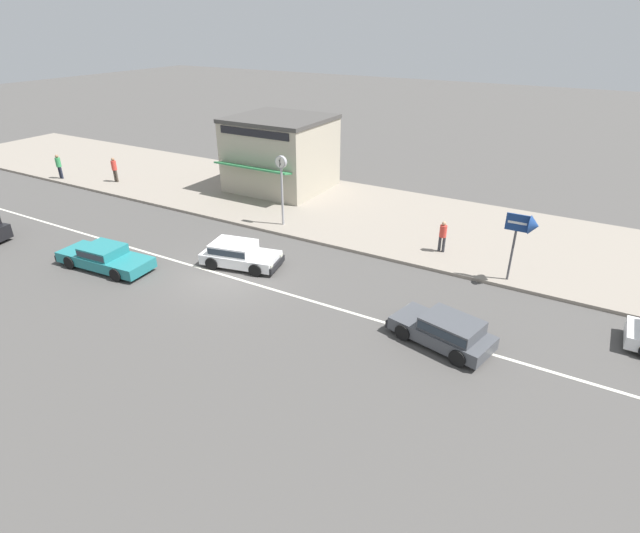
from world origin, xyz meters
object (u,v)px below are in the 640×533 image
shopfront_corner_warung (281,153)px  sedan_teal_2 (104,257)px  pedestrian_near_clock (114,168)px  arrow_signboard (530,228)px  hatchback_dark_grey_0 (445,330)px  pedestrian_far_end (59,165)px  hatchback_white_1 (238,254)px  street_clock (281,174)px  pedestrian_mid_kerb (443,234)px

shopfront_corner_warung → sedan_teal_2: bearing=-92.2°
pedestrian_near_clock → shopfront_corner_warung: 11.66m
arrow_signboard → shopfront_corner_warung: bearing=159.6°
hatchback_dark_grey_0 → pedestrian_far_end: pedestrian_far_end is taller
hatchback_white_1 → street_clock: (-0.84, 4.96, 2.38)m
pedestrian_mid_kerb → hatchback_dark_grey_0: bearing=-71.6°
sedan_teal_2 → arrow_signboard: bearing=24.5°
hatchback_white_1 → shopfront_corner_warung: shopfront_corner_warung is taller
sedan_teal_2 → pedestrian_far_end: pedestrian_far_end is taller
pedestrian_mid_kerb → arrow_signboard: bearing=-20.0°
pedestrian_near_clock → arrow_signboard: bearing=-3.0°
street_clock → pedestrian_mid_kerb: size_ratio=2.44×
sedan_teal_2 → pedestrian_near_clock: 13.58m
pedestrian_far_end → shopfront_corner_warung: (14.63, 6.05, 1.32)m
hatchback_white_1 → arrow_signboard: size_ratio=1.27×
street_clock → pedestrian_mid_kerb: street_clock is taller
arrow_signboard → pedestrian_far_end: size_ratio=1.80×
street_clock → arrow_signboard: street_clock is taller
sedan_teal_2 → pedestrian_mid_kerb: 15.82m
sedan_teal_2 → street_clock: bearing=62.2°
hatchback_white_1 → street_clock: street_clock is taller
sedan_teal_2 → shopfront_corner_warung: shopfront_corner_warung is taller
pedestrian_near_clock → hatchback_dark_grey_0: bearing=-15.9°
hatchback_dark_grey_0 → street_clock: street_clock is taller
street_clock → pedestrian_near_clock: size_ratio=2.27×
pedestrian_mid_kerb → shopfront_corner_warung: bearing=159.4°
shopfront_corner_warung → street_clock: bearing=-55.6°
hatchback_white_1 → sedan_teal_2: size_ratio=0.81×
street_clock → pedestrian_far_end: 18.52m
hatchback_dark_grey_0 → arrow_signboard: bearing=75.6°
sedan_teal_2 → arrow_signboard: 18.63m
arrow_signboard → pedestrian_near_clock: bearing=177.0°
arrow_signboard → shopfront_corner_warung: shopfront_corner_warung is taller
pedestrian_near_clock → pedestrian_mid_kerb: 23.02m
hatchback_white_1 → shopfront_corner_warung: size_ratio=0.61×
hatchback_dark_grey_0 → pedestrian_mid_kerb: pedestrian_mid_kerb is taller
hatchback_dark_grey_0 → pedestrian_far_end: size_ratio=2.31×
hatchback_dark_grey_0 → shopfront_corner_warung: size_ratio=0.62×
hatchback_dark_grey_0 → pedestrian_far_end: (-29.44, 5.84, 0.55)m
arrow_signboard → pedestrian_far_end: (-30.93, 0.02, -1.54)m
hatchback_dark_grey_0 → pedestrian_mid_kerb: bearing=108.4°
hatchback_white_1 → pedestrian_mid_kerb: bearing=36.9°
pedestrian_far_end → shopfront_corner_warung: size_ratio=0.27×
arrow_signboard → pedestrian_mid_kerb: 4.45m
pedestrian_mid_kerb → hatchback_white_1: bearing=-143.1°
hatchback_dark_grey_0 → pedestrian_far_end: bearing=168.8°
hatchback_dark_grey_0 → shopfront_corner_warung: shopfront_corner_warung is taller
pedestrian_far_end → pedestrian_mid_kerb: bearing=2.9°
hatchback_white_1 → arrow_signboard: (11.67, 4.43, 2.09)m
hatchback_white_1 → pedestrian_near_clock: 16.34m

